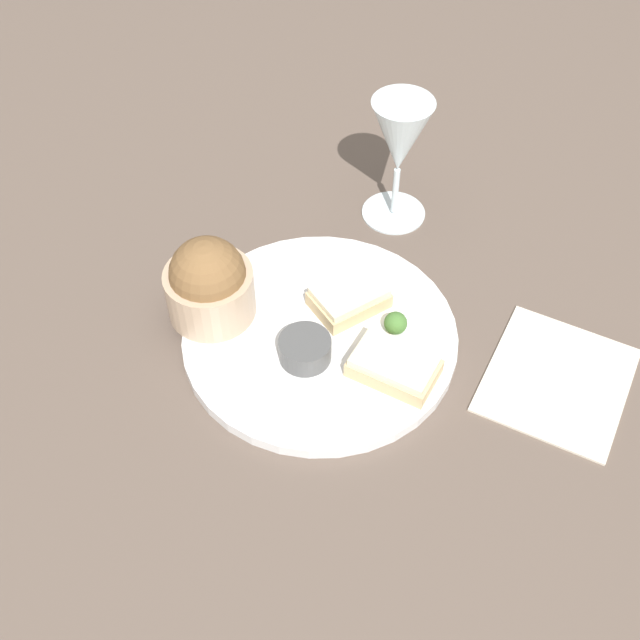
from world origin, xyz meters
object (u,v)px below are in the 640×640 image
(salad_bowl, at_px, (209,283))
(sauce_ramekin, at_px, (305,348))
(cheese_toast_far, at_px, (349,298))
(cheese_toast_near, at_px, (394,366))
(napkin, at_px, (557,379))
(wine_glass, at_px, (400,143))

(salad_bowl, relative_size, sauce_ramekin, 1.78)
(cheese_toast_far, bearing_deg, sauce_ramekin, -119.10)
(cheese_toast_near, height_order, napkin, cheese_toast_near)
(sauce_ramekin, relative_size, cheese_toast_near, 0.54)
(sauce_ramekin, height_order, wine_glass, wine_glass)
(cheese_toast_far, bearing_deg, napkin, -19.15)
(sauce_ramekin, height_order, cheese_toast_far, same)
(wine_glass, bearing_deg, napkin, -54.82)
(wine_glass, bearing_deg, cheese_toast_far, -105.74)
(cheese_toast_far, relative_size, wine_glass, 0.59)
(cheese_toast_near, distance_m, cheese_toast_far, 0.10)
(cheese_toast_far, height_order, napkin, cheese_toast_far)
(cheese_toast_far, relative_size, napkin, 0.48)
(sauce_ramekin, distance_m, wine_glass, 0.28)
(cheese_toast_far, xyz_separation_m, wine_glass, (0.05, 0.17, 0.08))
(salad_bowl, relative_size, cheese_toast_near, 0.96)
(cheese_toast_near, xyz_separation_m, napkin, (0.17, 0.01, -0.02))
(salad_bowl, height_order, cheese_toast_near, salad_bowl)
(wine_glass, bearing_deg, cheese_toast_near, -89.46)
(cheese_toast_near, height_order, wine_glass, wine_glass)
(salad_bowl, relative_size, wine_glass, 0.60)
(cheese_toast_far, bearing_deg, wine_glass, 74.26)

